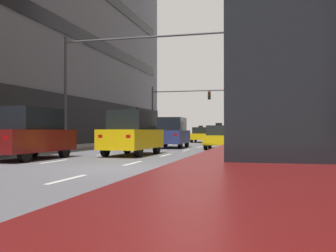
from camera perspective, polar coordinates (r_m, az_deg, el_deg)
name	(u,v)px	position (r m, az deg, el deg)	size (l,w,h in m)	color
ground_plane	(113,168)	(13.05, -8.14, -6.17)	(120.00, 120.00, 0.00)	slate
lane_stripe_l1_s4	(55,161)	(16.33, -16.34, -5.02)	(0.16, 2.00, 0.01)	silver
lane_stripe_l1_s5	(105,154)	(20.78, -9.26, -4.09)	(0.16, 2.00, 0.01)	silver
lane_stripe_l1_s6	(136,150)	(25.43, -4.73, -3.47)	(0.16, 2.00, 0.01)	silver
lane_stripe_l1_s7	(157,146)	(30.19, -1.61, -3.02)	(0.16, 2.00, 0.01)	silver
lane_stripe_l1_s8	(172,144)	(35.02, 0.65, -2.70)	(0.16, 2.00, 0.01)	silver
lane_stripe_l1_s9	(184,143)	(39.89, 2.35, -2.44)	(0.16, 2.00, 0.01)	silver
lane_stripe_l1_s10	(193,141)	(44.79, 3.69, -2.25)	(0.16, 2.00, 0.01)	silver
lane_stripe_l2_s3	(67,179)	(10.36, -14.57, -7.57)	(0.16, 2.00, 0.01)	silver
lane_stripe_l2_s4	(133,163)	(14.91, -5.18, -5.46)	(0.16, 2.00, 0.01)	silver
lane_stripe_l2_s5	(166,155)	(19.68, -0.28, -4.30)	(0.16, 2.00, 0.01)	silver
lane_stripe_l2_s6	(186,150)	(24.54, 2.68, -3.57)	(0.16, 2.00, 0.01)	silver
lane_stripe_l2_s7	(200,147)	(29.45, 4.66, -3.08)	(0.16, 2.00, 0.01)	silver
lane_stripe_l2_s8	(209,145)	(34.38, 6.07, -2.73)	(0.16, 2.00, 0.01)	silver
lane_stripe_l2_s9	(216,143)	(39.33, 7.13, -2.47)	(0.16, 2.00, 0.01)	silver
lane_stripe_l2_s10	(222,141)	(44.29, 7.95, -2.26)	(0.16, 2.00, 0.01)	silver
lane_stripe_l3_s2	(115,244)	(4.50, -7.85, -16.82)	(0.16, 2.00, 0.01)	silver
lane_stripe_l3_s3	(196,184)	(9.23, 4.12, -8.45)	(0.16, 2.00, 0.01)	silver
lane_stripe_l3_s4	(221,165)	(14.15, 7.75, -5.72)	(0.16, 2.00, 0.01)	silver
lane_stripe_l3_s5	(233,156)	(19.11, 9.49, -4.40)	(0.16, 2.00, 0.01)	silver
lane_stripe_l3_s6	(240,151)	(24.08, 10.51, -3.62)	(0.16, 2.00, 0.01)	silver
lane_stripe_l3_s7	(244,147)	(29.07, 11.18, -3.10)	(0.16, 2.00, 0.01)	silver
lane_stripe_l3_s8	(248,145)	(34.06, 11.65, -2.74)	(0.16, 2.00, 0.01)	silver
lane_stripe_l3_s9	(250,143)	(39.05, 12.00, -2.47)	(0.16, 2.00, 0.01)	silver
lane_stripe_l3_s10	(252,142)	(44.04, 12.27, -2.26)	(0.16, 2.00, 0.01)	silver
car_driving_0	(172,133)	(27.89, 0.66, -1.00)	(2.05, 4.56, 2.18)	black
taxi_driving_1	(132,133)	(19.72, -5.25, -1.04)	(2.03, 4.68, 2.43)	black
car_driving_2	(29,134)	(17.79, -19.70, -1.07)	(2.12, 4.70, 2.24)	black
taxi_driving_3	(219,137)	(26.34, 7.51, -1.68)	(1.94, 4.29, 1.75)	black
car_driving_4	(169,133)	(40.96, 0.16, -0.97)	(1.95, 4.32, 2.06)	black
car_driving_5	(234,132)	(38.90, 9.72, -0.91)	(2.02, 4.52, 2.16)	black
taxi_driving_6	(201,135)	(40.79, 4.85, -1.31)	(1.90, 4.27, 1.75)	black
car_parked_1	(302,154)	(8.19, 19.03, -3.87)	(1.85, 4.31, 1.61)	black
traffic_signal_0	(124,65)	(23.36, -6.42, 8.94)	(12.35, 0.35, 6.89)	#4C4C51
traffic_signal_1	(190,101)	(41.10, 3.33, 3.70)	(11.34, 0.35, 5.85)	#4C4C51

